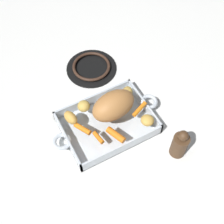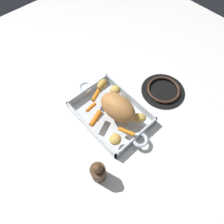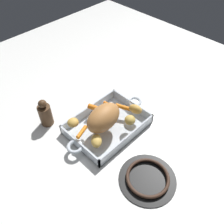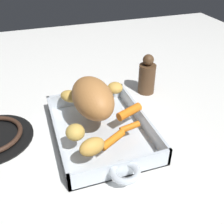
{
  "view_description": "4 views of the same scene",
  "coord_description": "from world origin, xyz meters",
  "px_view_note": "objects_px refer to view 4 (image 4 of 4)",
  "views": [
    {
      "loc": [
        0.25,
        0.5,
        0.96
      ],
      "look_at": [
        -0.02,
        0.0,
        0.08
      ],
      "focal_mm": 48.8,
      "sensor_mm": 36.0,
      "label": 1
    },
    {
      "loc": [
        -0.3,
        0.27,
        0.75
      ],
      "look_at": [
        -0.02,
        0.01,
        0.07
      ],
      "focal_mm": 30.7,
      "sensor_mm": 36.0,
      "label": 2
    },
    {
      "loc": [
        -0.45,
        -0.47,
        0.77
      ],
      "look_at": [
        0.03,
        0.0,
        0.07
      ],
      "focal_mm": 37.74,
      "sensor_mm": 36.0,
      "label": 3
    },
    {
      "loc": [
        0.51,
        -0.14,
        0.44
      ],
      "look_at": [
        0.02,
        0.02,
        0.08
      ],
      "focal_mm": 41.61,
      "sensor_mm": 36.0,
      "label": 4
    }
  ],
  "objects_px": {
    "roasting_dish": "(101,129)",
    "pork_roast": "(93,98)",
    "baby_carrot_short": "(113,140)",
    "baby_carrot_center_right": "(129,112)",
    "potato_golden_small": "(75,132)",
    "potato_whole": "(92,147)",
    "baby_carrot_center_left": "(96,93)",
    "potato_halved": "(115,88)",
    "baby_carrot_long": "(130,127)",
    "potato_near_roast": "(71,96)",
    "pepper_mill": "(147,76)"
  },
  "relations": [
    {
      "from": "roasting_dish",
      "to": "pork_roast",
      "type": "height_order",
      "value": "pork_roast"
    },
    {
      "from": "baby_carrot_short",
      "to": "baby_carrot_center_right",
      "type": "relative_size",
      "value": 0.92
    },
    {
      "from": "baby_carrot_short",
      "to": "potato_golden_small",
      "type": "xyz_separation_m",
      "value": [
        -0.04,
        -0.08,
        0.01
      ]
    },
    {
      "from": "pork_roast",
      "to": "potato_whole",
      "type": "bearing_deg",
      "value": -16.14
    },
    {
      "from": "baby_carrot_center_left",
      "to": "potato_halved",
      "type": "relative_size",
      "value": 1.43
    },
    {
      "from": "baby_carrot_long",
      "to": "potato_near_roast",
      "type": "distance_m",
      "value": 0.2
    },
    {
      "from": "baby_carrot_short",
      "to": "baby_carrot_center_right",
      "type": "bearing_deg",
      "value": 139.67
    },
    {
      "from": "pork_roast",
      "to": "potato_halved",
      "type": "relative_size",
      "value": 3.43
    },
    {
      "from": "potato_whole",
      "to": "pepper_mill",
      "type": "height_order",
      "value": "pepper_mill"
    },
    {
      "from": "pork_roast",
      "to": "baby_carrot_center_left",
      "type": "distance_m",
      "value": 0.1
    },
    {
      "from": "baby_carrot_center_right",
      "to": "baby_carrot_center_left",
      "type": "bearing_deg",
      "value": -157.01
    },
    {
      "from": "pork_roast",
      "to": "roasting_dish",
      "type": "bearing_deg",
      "value": 19.16
    },
    {
      "from": "pork_roast",
      "to": "baby_carrot_short",
      "type": "bearing_deg",
      "value": 5.33
    },
    {
      "from": "pork_roast",
      "to": "potato_whole",
      "type": "relative_size",
      "value": 2.72
    },
    {
      "from": "pork_roast",
      "to": "baby_carrot_long",
      "type": "relative_size",
      "value": 3.16
    },
    {
      "from": "baby_carrot_center_right",
      "to": "potato_whole",
      "type": "height_order",
      "value": "potato_whole"
    },
    {
      "from": "baby_carrot_center_right",
      "to": "potato_golden_small",
      "type": "xyz_separation_m",
      "value": [
        0.05,
        -0.15,
        0.01
      ]
    },
    {
      "from": "baby_carrot_center_left",
      "to": "pepper_mill",
      "type": "bearing_deg",
      "value": 103.74
    },
    {
      "from": "baby_carrot_long",
      "to": "pepper_mill",
      "type": "distance_m",
      "value": 0.27
    },
    {
      "from": "potato_halved",
      "to": "pork_roast",
      "type": "bearing_deg",
      "value": -46.95
    },
    {
      "from": "potato_near_roast",
      "to": "baby_carrot_short",
      "type": "bearing_deg",
      "value": 15.05
    },
    {
      "from": "baby_carrot_center_right",
      "to": "baby_carrot_short",
      "type": "bearing_deg",
      "value": -40.33
    },
    {
      "from": "baby_carrot_short",
      "to": "pepper_mill",
      "type": "relative_size",
      "value": 0.5
    },
    {
      "from": "roasting_dish",
      "to": "baby_carrot_center_left",
      "type": "bearing_deg",
      "value": 169.26
    },
    {
      "from": "potato_golden_small",
      "to": "pepper_mill",
      "type": "height_order",
      "value": "pepper_mill"
    },
    {
      "from": "pork_roast",
      "to": "pepper_mill",
      "type": "xyz_separation_m",
      "value": [
        -0.13,
        0.22,
        -0.04
      ]
    },
    {
      "from": "baby_carrot_long",
      "to": "potato_halved",
      "type": "xyz_separation_m",
      "value": [
        -0.18,
        0.02,
        0.01
      ]
    },
    {
      "from": "pepper_mill",
      "to": "baby_carrot_center_right",
      "type": "bearing_deg",
      "value": -37.41
    },
    {
      "from": "baby_carrot_long",
      "to": "baby_carrot_center_right",
      "type": "bearing_deg",
      "value": 159.73
    },
    {
      "from": "baby_carrot_long",
      "to": "baby_carrot_center_right",
      "type": "height_order",
      "value": "baby_carrot_center_right"
    },
    {
      "from": "baby_carrot_center_right",
      "to": "potato_whole",
      "type": "distance_m",
      "value": 0.17
    },
    {
      "from": "baby_carrot_long",
      "to": "potato_whole",
      "type": "bearing_deg",
      "value": -64.35
    },
    {
      "from": "roasting_dish",
      "to": "pepper_mill",
      "type": "relative_size",
      "value": 3.13
    },
    {
      "from": "baby_carrot_center_right",
      "to": "potato_golden_small",
      "type": "height_order",
      "value": "potato_golden_small"
    },
    {
      "from": "potato_whole",
      "to": "pepper_mill",
      "type": "distance_m",
      "value": 0.38
    },
    {
      "from": "pork_roast",
      "to": "baby_carrot_center_left",
      "type": "height_order",
      "value": "pork_roast"
    },
    {
      "from": "pork_roast",
      "to": "baby_carrot_short",
      "type": "height_order",
      "value": "pork_roast"
    },
    {
      "from": "potato_halved",
      "to": "baby_carrot_short",
      "type": "bearing_deg",
      "value": -20.49
    },
    {
      "from": "potato_whole",
      "to": "pepper_mill",
      "type": "relative_size",
      "value": 0.44
    },
    {
      "from": "pork_roast",
      "to": "potato_near_roast",
      "type": "relative_size",
      "value": 2.65
    },
    {
      "from": "baby_carrot_long",
      "to": "pork_roast",
      "type": "bearing_deg",
      "value": -144.65
    },
    {
      "from": "potato_whole",
      "to": "potato_halved",
      "type": "distance_m",
      "value": 0.26
    },
    {
      "from": "potato_near_roast",
      "to": "potato_halved",
      "type": "bearing_deg",
      "value": 91.84
    },
    {
      "from": "baby_carrot_center_left",
      "to": "potato_golden_small",
      "type": "height_order",
      "value": "potato_golden_small"
    },
    {
      "from": "baby_carrot_short",
      "to": "potato_halved",
      "type": "height_order",
      "value": "potato_halved"
    },
    {
      "from": "pork_roast",
      "to": "baby_carrot_long",
      "type": "xyz_separation_m",
      "value": [
        0.09,
        0.07,
        -0.04
      ]
    },
    {
      "from": "baby_carrot_short",
      "to": "pepper_mill",
      "type": "distance_m",
      "value": 0.33
    },
    {
      "from": "roasting_dish",
      "to": "baby_carrot_center_left",
      "type": "distance_m",
      "value": 0.13
    },
    {
      "from": "baby_carrot_short",
      "to": "potato_whole",
      "type": "xyz_separation_m",
      "value": [
        0.02,
        -0.05,
        0.01
      ]
    },
    {
      "from": "baby_carrot_long",
      "to": "baby_carrot_center_left",
      "type": "bearing_deg",
      "value": -169.75
    }
  ]
}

